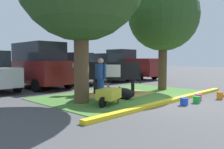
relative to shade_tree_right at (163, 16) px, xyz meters
The scene contains 17 objects.
ground_plane 5.20m from the shade_tree_right, 146.61° to the right, with size 80.00×80.00×0.00m, color #4C4C4F.
grass_island 4.65m from the shade_tree_right, behind, with size 7.59×4.53×0.02m, color #477A33.
curb_yellow 5.07m from the shade_tree_right, 140.94° to the right, with size 8.79×0.24×0.12m, color yellow.
hay_bedding 4.78m from the shade_tree_right, 166.85° to the left, with size 3.20×2.40×0.04m, color tan.
shade_tree_right is the anchor object (origin of this frame).
cow_holstein 4.07m from the shade_tree_right, 161.72° to the left, with size 2.36×2.60×1.53m.
calf_lying 5.18m from the shade_tree_right, behind, with size 0.92×1.31×0.48m.
person_handler 5.34m from the shade_tree_right, behind, with size 0.34×0.53×1.66m.
wheelbarrow 6.01m from the shade_tree_right, 169.95° to the right, with size 1.60×0.98×0.63m.
bucket_blue 5.50m from the shade_tree_right, 137.35° to the right, with size 0.30×0.30×0.27m.
bucket_green 5.22m from the shade_tree_right, 128.32° to the right, with size 0.28×0.28×0.25m.
bucket_pink 4.98m from the shade_tree_right, 123.97° to the right, with size 0.28×0.28×0.27m.
bucket_orange 4.95m from the shade_tree_right, 104.46° to the right, with size 0.26×0.26×0.29m.
suv_dark_grey 7.29m from the shade_tree_right, 126.60° to the left, with size 2.13×4.60×2.52m.
hatchback_white 6.62m from the shade_tree_right, 103.72° to the left, with size 2.03×4.40×2.02m.
sedan_blue 6.60m from the shade_tree_right, 75.93° to the left, with size 2.03×4.40×2.02m.
pickup_truck_maroon 7.69m from the shade_tree_right, 54.15° to the left, with size 2.23×5.40×2.42m.
Camera 1 is at (-7.58, -4.62, 1.62)m, focal length 37.19 mm.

